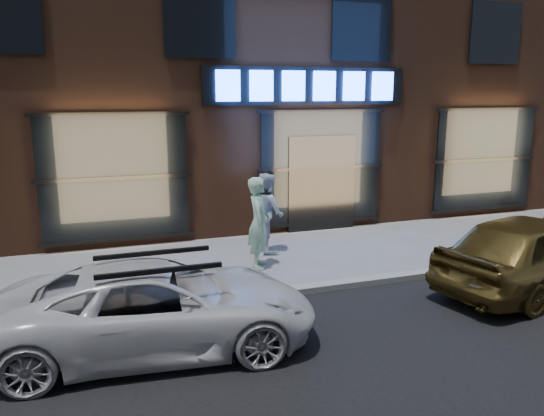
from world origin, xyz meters
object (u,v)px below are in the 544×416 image
Objects in this scene: man_bowtie at (259,223)px; gold_sedan at (534,252)px; white_suv at (158,307)px; man_cap at (267,212)px.

gold_sedan is (4.23, -2.77, -0.22)m from man_bowtie.
man_bowtie is at bearing -33.98° from white_suv.
man_cap is 0.43× the size of gold_sedan.
man_bowtie is 5.07m from gold_sedan.
gold_sedan is at bearing -83.90° from white_suv.
man_bowtie is at bearing 146.00° from man_cap.
man_bowtie is 0.43× the size of white_suv.
man_cap reaches higher than white_suv.
gold_sedan is at bearing -104.89° from man_bowtie.
man_bowtie is 0.45× the size of gold_sedan.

